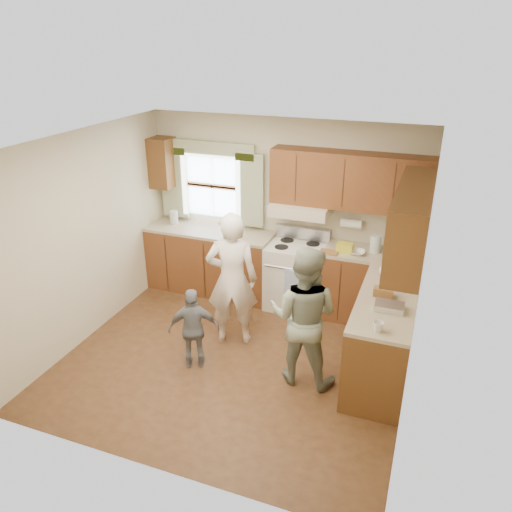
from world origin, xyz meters
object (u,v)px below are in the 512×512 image
at_px(stove, 296,275).
at_px(woman_right, 304,316).
at_px(child, 194,329).
at_px(woman_left, 232,280).

height_order(stove, woman_right, woman_right).
relative_size(stove, child, 1.11).
bearing_deg(child, woman_left, -131.59).
height_order(woman_left, woman_right, woman_left).
distance_m(woman_left, woman_right, 1.07).
relative_size(woman_right, child, 1.61).
distance_m(woman_left, child, 0.74).
bearing_deg(child, stove, -135.19).
xyz_separation_m(stove, woman_right, (0.51, -1.52, 0.31)).
distance_m(stove, child, 1.85).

